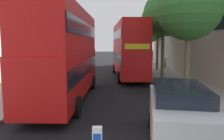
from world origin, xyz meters
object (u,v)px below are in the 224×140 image
at_px(double_decker_bus_oncoming, 128,48).
at_px(taxi_minivan, 179,117).
at_px(double_decker_bus_away, 66,52).
at_px(pedestrian_far, 165,62).

xyz_separation_m(double_decker_bus_oncoming, taxi_minivan, (0.43, -15.54, -1.96)).
xyz_separation_m(double_decker_bus_away, taxi_minivan, (5.06, -6.52, -1.96)).
distance_m(double_decker_bus_away, double_decker_bus_oncoming, 10.14).
bearing_deg(double_decker_bus_away, taxi_minivan, -52.18).
bearing_deg(taxi_minivan, pedestrian_far, 76.95).
bearing_deg(pedestrian_far, double_decker_bus_away, -122.12).
distance_m(double_decker_bus_oncoming, taxi_minivan, 15.67).
xyz_separation_m(double_decker_bus_away, double_decker_bus_oncoming, (4.63, 9.02, 0.00)).
xyz_separation_m(taxi_minivan, pedestrian_far, (5.36, 23.13, -0.08)).
distance_m(double_decker_bus_away, taxi_minivan, 8.49).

